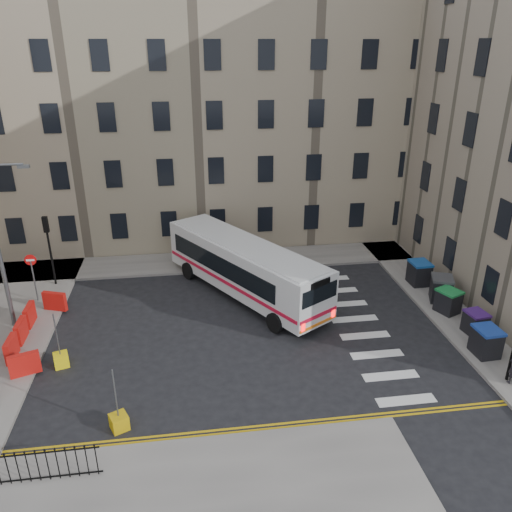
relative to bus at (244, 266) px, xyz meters
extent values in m
plane|color=black|center=(1.26, -3.85, -1.78)|extent=(120.00, 120.00, 0.00)
cube|color=slate|center=(-4.74, 4.75, -1.70)|extent=(36.00, 3.20, 0.15)
cube|color=slate|center=(10.26, 0.15, -1.70)|extent=(2.40, 26.00, 0.15)
cube|color=gray|center=(-5.74, 11.65, 6.22)|extent=(38.00, 10.50, 16.00)
cylinder|color=black|center=(-10.74, 2.65, -0.03)|extent=(0.12, 0.12, 3.20)
cube|color=black|center=(-10.74, 2.65, 2.02)|extent=(0.28, 0.22, 0.90)
cylinder|color=#595B5E|center=(-11.24, 0.65, -0.43)|extent=(0.08, 0.08, 2.40)
cube|color=red|center=(-11.24, 0.65, 1.07)|extent=(0.60, 0.04, 0.60)
cube|color=red|center=(-10.94, -4.85, -1.13)|extent=(0.25, 1.25, 1.00)
cube|color=red|center=(-10.94, -3.35, -1.13)|extent=(0.25, 1.25, 1.00)
cube|color=red|center=(-10.94, -1.85, -1.13)|extent=(0.25, 1.25, 1.00)
cube|color=red|center=(-10.04, -0.55, -1.13)|extent=(1.26, 0.66, 1.00)
cube|color=red|center=(-10.04, -6.15, -1.13)|extent=(1.26, 0.66, 1.00)
cube|color=silver|center=(0.00, -0.01, 0.02)|extent=(8.08, 10.97, 2.57)
cube|color=black|center=(-1.37, -0.24, 0.22)|extent=(4.76, 7.74, 1.03)
cube|color=black|center=(0.84, 1.11, 0.22)|extent=(4.76, 7.74, 1.03)
cube|color=black|center=(-2.95, 4.82, 0.27)|extent=(1.96, 1.23, 1.13)
cube|color=black|center=(2.95, -4.83, 0.53)|extent=(1.96, 1.23, 0.82)
cube|color=red|center=(-1.10, -0.68, -0.60)|extent=(5.82, 9.48, 0.18)
cube|color=red|center=(1.11, 0.67, -0.60)|extent=(5.82, 9.48, 0.18)
cube|color=#FF0C0C|center=(2.08, -5.38, -0.86)|extent=(0.22, 0.16, 0.41)
cube|color=#FF0C0C|center=(3.83, -4.31, -0.86)|extent=(0.22, 0.16, 0.41)
cylinder|color=black|center=(-3.07, 2.56, -1.27)|extent=(0.78, 1.03, 1.03)
cylinder|color=black|center=(-0.88, 3.90, -1.27)|extent=(0.78, 1.03, 1.03)
cylinder|color=black|center=(1.00, -4.09, -1.27)|extent=(0.78, 1.03, 1.03)
cylinder|color=black|center=(3.19, -2.75, -1.27)|extent=(0.78, 1.03, 1.03)
cube|color=black|center=(9.94, -7.49, -1.04)|extent=(1.04, 1.18, 1.19)
cube|color=#1B3A95|center=(9.94, -7.49, -0.38)|extent=(1.09, 1.24, 0.12)
cube|color=black|center=(10.44, -5.77, -1.12)|extent=(0.98, 1.09, 1.02)
cube|color=#3E1B66|center=(10.44, -5.77, -0.55)|extent=(1.03, 1.14, 0.11)
cube|color=black|center=(10.16, -3.64, -1.07)|extent=(1.28, 1.35, 1.12)
cube|color=#1B7A39|center=(10.16, -3.64, -0.45)|extent=(1.34, 1.42, 0.12)
cube|color=black|center=(10.39, -2.41, -1.00)|extent=(1.39, 1.49, 1.25)
cube|color=#373739|center=(10.39, -2.41, -0.31)|extent=(1.46, 1.56, 0.13)
cube|color=black|center=(10.13, -0.30, -1.01)|extent=(1.06, 1.21, 1.23)
cube|color=navy|center=(10.13, -0.30, -0.33)|extent=(1.11, 1.27, 0.13)
cube|color=yellow|center=(-8.74, -5.52, -1.48)|extent=(0.75, 0.75, 0.60)
cube|color=#C49D0B|center=(-5.82, -9.85, -1.48)|extent=(0.80, 0.80, 0.60)
camera|label=1|loc=(-2.89, -24.75, 11.28)|focal=35.00mm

